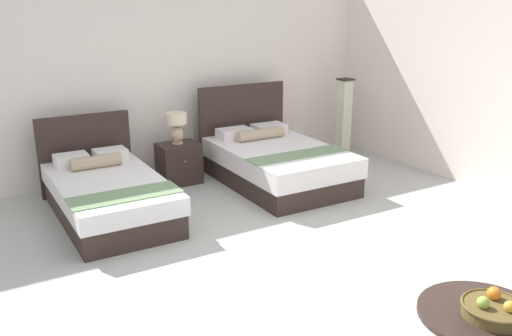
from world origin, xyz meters
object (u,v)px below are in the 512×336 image
Objects in this scene: bed_near_window at (108,194)px; floor_lamp_corner at (344,117)px; coffee_table at (482,331)px; nightstand at (179,163)px; table_lamp at (177,124)px; bed_near_corner at (275,162)px; fruit_bowl at (494,309)px.

bed_near_window is 1.70× the size of floor_lamp_corner.
nightstand is at bearing 91.59° from coffee_table.
table_lamp is 0.34× the size of floor_lamp_corner.
bed_near_corner reaches higher than table_lamp.
bed_near_corner is at bearing 76.54° from fruit_bowl.
bed_near_corner is 4.94× the size of fruit_bowl.
bed_near_window is 1.35m from nightstand.
bed_near_corner reaches higher than fruit_bowl.
table_lamp is 2.84m from floor_lamp_corner.
bed_near_window is at bearing 107.84° from coffee_table.
nightstand is (1.17, 0.67, 0.01)m from bed_near_window.
table_lamp is at bearing 30.54° from bed_near_window.
fruit_bowl is at bearing -76.75° from coffee_table.
fruit_bowl reaches higher than coffee_table.
fruit_bowl reaches higher than nightstand.
bed_near_corner is at bearing -159.32° from floor_lamp_corner.
coffee_table is at bearing -88.41° from nightstand.
bed_near_corner is 1.84m from floor_lamp_corner.
floor_lamp_corner is at bearing -0.93° from table_lamp.
nightstand is 0.45× the size of floor_lamp_corner.
bed_near_window reaches higher than table_lamp.
bed_near_corner is 1.70× the size of floor_lamp_corner.
coffee_table is (0.13, -4.74, -0.47)m from table_lamp.
floor_lamp_corner is (2.70, 4.69, 0.27)m from coffee_table.
floor_lamp_corner reaches higher than nightstand.
bed_near_window is at bearing -170.83° from floor_lamp_corner.
bed_near_corner is 4.97× the size of table_lamp.
coffee_table is at bearing -88.42° from table_lamp.
bed_near_window is 2.45× the size of coffee_table.
nightstand is 1.32× the size of fruit_bowl.
nightstand is at bearing 179.48° from floor_lamp_corner.
bed_near_corner reaches higher than coffee_table.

